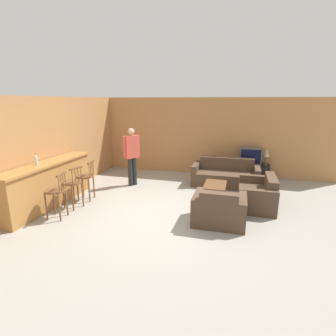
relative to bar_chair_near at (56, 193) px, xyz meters
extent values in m
plane|color=gray|center=(2.17, 0.77, -0.56)|extent=(24.00, 24.00, 0.00)
cube|color=#B27A47|center=(2.17, 4.48, 0.74)|extent=(9.40, 0.08, 2.60)
cube|color=#B27A47|center=(-0.99, 2.13, 0.74)|extent=(0.08, 8.71, 2.60)
cube|color=#A87038|center=(-0.65, 0.56, -0.05)|extent=(0.47, 2.76, 1.02)
cube|color=#A87038|center=(-0.65, 0.56, 0.48)|extent=(0.55, 2.82, 0.05)
cylinder|color=brown|center=(-0.02, 0.00, 0.06)|extent=(0.48, 0.48, 0.04)
cylinder|color=brown|center=(-0.18, 0.13, -0.26)|extent=(0.04, 0.04, 0.61)
cylinder|color=brown|center=(-0.15, -0.17, -0.26)|extent=(0.04, 0.04, 0.61)
cylinder|color=brown|center=(0.11, 0.17, -0.26)|extent=(0.04, 0.04, 0.61)
cylinder|color=brown|center=(0.15, -0.13, -0.26)|extent=(0.04, 0.04, 0.61)
cylinder|color=brown|center=(0.15, 0.15, 0.25)|extent=(0.02, 0.02, 0.33)
cylinder|color=brown|center=(0.16, 0.06, 0.25)|extent=(0.02, 0.02, 0.33)
cylinder|color=brown|center=(0.17, -0.02, 0.25)|extent=(0.02, 0.02, 0.33)
cylinder|color=brown|center=(0.18, -0.11, 0.25)|extent=(0.02, 0.02, 0.33)
cube|color=brown|center=(0.17, 0.02, 0.44)|extent=(0.08, 0.37, 0.04)
cylinder|color=brown|center=(-0.02, 0.60, 0.06)|extent=(0.52, 0.52, 0.04)
cylinder|color=brown|center=(-0.13, 0.78, -0.26)|extent=(0.04, 0.04, 0.61)
cylinder|color=brown|center=(-0.20, 0.49, -0.26)|extent=(0.04, 0.04, 0.61)
cylinder|color=brown|center=(0.17, 0.71, -0.26)|extent=(0.04, 0.04, 0.61)
cylinder|color=brown|center=(0.09, 0.41, -0.26)|extent=(0.04, 0.04, 0.61)
cylinder|color=brown|center=(0.19, 0.68, 0.25)|extent=(0.02, 0.02, 0.33)
cylinder|color=brown|center=(0.17, 0.59, 0.25)|extent=(0.02, 0.02, 0.33)
cylinder|color=brown|center=(0.15, 0.51, 0.25)|extent=(0.02, 0.02, 0.33)
cylinder|color=brown|center=(0.13, 0.43, 0.25)|extent=(0.02, 0.02, 0.33)
cube|color=brown|center=(0.16, 0.55, 0.44)|extent=(0.12, 0.36, 0.04)
cylinder|color=brown|center=(-0.02, 1.14, 0.06)|extent=(0.49, 0.49, 0.04)
cylinder|color=brown|center=(-0.19, 1.26, -0.26)|extent=(0.04, 0.04, 0.61)
cylinder|color=brown|center=(-0.14, 0.97, -0.26)|extent=(0.04, 0.04, 0.61)
cylinder|color=brown|center=(0.11, 1.31, -0.26)|extent=(0.04, 0.04, 0.61)
cylinder|color=brown|center=(0.16, 1.01, -0.26)|extent=(0.04, 0.04, 0.61)
cylinder|color=brown|center=(0.15, 1.29, 0.25)|extent=(0.02, 0.02, 0.33)
cylinder|color=brown|center=(0.16, 1.21, 0.25)|extent=(0.02, 0.02, 0.33)
cylinder|color=brown|center=(0.17, 1.12, 0.25)|extent=(0.02, 0.02, 0.33)
cylinder|color=brown|center=(0.19, 1.04, 0.25)|extent=(0.02, 0.02, 0.33)
cube|color=brown|center=(0.17, 1.17, 0.44)|extent=(0.09, 0.37, 0.04)
cube|color=#4C3828|center=(3.38, 3.29, -0.36)|extent=(1.64, 0.91, 0.41)
cube|color=#4C3828|center=(3.38, 3.64, 0.04)|extent=(1.64, 0.22, 0.39)
cube|color=#4C3828|center=(2.48, 3.29, -0.25)|extent=(0.16, 0.91, 0.62)
cube|color=#4C3828|center=(4.28, 3.29, -0.25)|extent=(0.16, 0.91, 0.62)
cube|color=#4C3828|center=(3.42, 0.70, -0.36)|extent=(0.75, 0.86, 0.41)
cube|color=#4C3828|center=(3.42, 0.38, 0.03)|extent=(0.75, 0.22, 0.37)
cube|color=#4C3828|center=(3.87, 0.70, -0.26)|extent=(0.16, 0.86, 0.61)
cube|color=#4C3828|center=(2.96, 0.70, -0.26)|extent=(0.16, 0.86, 0.61)
cube|color=#4C3828|center=(4.21, 1.87, -0.36)|extent=(0.84, 1.03, 0.41)
cube|color=#4C3828|center=(4.52, 1.87, 0.02)|extent=(0.22, 1.03, 0.35)
cube|color=#4C3828|center=(4.21, 2.47, -0.26)|extent=(0.84, 0.16, 0.60)
cube|color=#4C3828|center=(4.21, 1.27, -0.26)|extent=(0.84, 0.16, 0.60)
cube|color=brown|center=(3.19, 2.07, -0.18)|extent=(0.55, 0.87, 0.04)
cube|color=brown|center=(2.96, 1.68, -0.38)|extent=(0.06, 0.06, 0.36)
cube|color=brown|center=(3.43, 1.68, -0.38)|extent=(0.06, 0.06, 0.36)
cube|color=brown|center=(2.96, 2.47, -0.38)|extent=(0.06, 0.06, 0.36)
cube|color=brown|center=(3.43, 2.47, -0.38)|extent=(0.06, 0.06, 0.36)
cube|color=black|center=(4.09, 4.11, -0.31)|extent=(1.20, 0.50, 0.51)
cube|color=#4C4C4C|center=(4.09, 4.11, 0.22)|extent=(0.67, 0.43, 0.55)
cube|color=black|center=(4.09, 3.89, 0.22)|extent=(0.60, 0.01, 0.48)
cylinder|color=silver|center=(-0.73, 0.35, 0.60)|extent=(0.07, 0.07, 0.18)
cone|color=silver|center=(-0.73, 0.35, 0.72)|extent=(0.06, 0.06, 0.08)
cylinder|color=black|center=(-0.73, 0.35, 0.77)|extent=(0.02, 0.02, 0.02)
cylinder|color=brown|center=(4.56, 4.11, -0.04)|extent=(0.16, 0.16, 0.02)
cylinder|color=brown|center=(4.56, 4.11, 0.10)|extent=(0.03, 0.03, 0.26)
cone|color=tan|center=(4.56, 4.11, 0.35)|extent=(0.23, 0.23, 0.23)
cylinder|color=black|center=(0.72, 2.63, -0.14)|extent=(0.13, 0.13, 0.84)
cylinder|color=black|center=(0.63, 2.50, -0.14)|extent=(0.13, 0.13, 0.84)
cube|color=#CC4C3D|center=(0.68, 2.57, 0.61)|extent=(0.38, 0.46, 0.67)
cylinder|color=#CC4C3D|center=(0.81, 2.77, 0.64)|extent=(0.09, 0.09, 0.61)
cylinder|color=#CC4C3D|center=(0.54, 2.37, 0.64)|extent=(0.09, 0.09, 0.61)
sphere|color=tan|center=(0.68, 2.57, 1.06)|extent=(0.19, 0.19, 0.19)
camera|label=1|loc=(3.73, -4.47, 1.94)|focal=28.00mm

